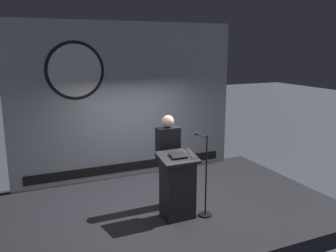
{
  "coord_description": "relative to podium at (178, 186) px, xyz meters",
  "views": [
    {
      "loc": [
        -2.42,
        -5.67,
        3.2
      ],
      "look_at": [
        0.1,
        -0.08,
        1.84
      ],
      "focal_mm": 38.5,
      "sensor_mm": 36.0,
      "label": 1
    }
  ],
  "objects": [
    {
      "name": "banner_display",
      "position": [
        -0.13,
        2.33,
        1.15
      ],
      "size": [
        5.05,
        0.12,
        3.42
      ],
      "color": "#B2B7C1",
      "rests_on": "stage_platform"
    },
    {
      "name": "podium",
      "position": [
        0.0,
        0.0,
        0.0
      ],
      "size": [
        0.64,
        0.5,
        1.15
      ],
      "color": "#26262B",
      "rests_on": "stage_platform"
    },
    {
      "name": "microphone_stand",
      "position": [
        0.47,
        -0.1,
        -0.06
      ],
      "size": [
        0.24,
        0.53,
        1.45
      ],
      "color": "black",
      "rests_on": "stage_platform"
    },
    {
      "name": "stage_platform",
      "position": [
        -0.1,
        0.48,
        -0.71
      ],
      "size": [
        6.4,
        4.0,
        0.3
      ],
      "primitive_type": "cube",
      "color": "black",
      "rests_on": "ground"
    },
    {
      "name": "speaker_person",
      "position": [
        0.03,
        0.48,
        0.31
      ],
      "size": [
        0.4,
        0.26,
        1.71
      ],
      "color": "black",
      "rests_on": "stage_platform"
    },
    {
      "name": "ground_plane",
      "position": [
        -0.1,
        0.48,
        -0.86
      ],
      "size": [
        40.0,
        40.0,
        0.0
      ],
      "primitive_type": "plane",
      "color": "#383D47"
    }
  ]
}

